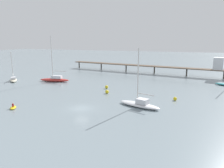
{
  "coord_description": "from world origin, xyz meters",
  "views": [
    {
      "loc": [
        19.49,
        -34.65,
        13.09
      ],
      "look_at": [
        0.0,
        16.8,
        1.5
      ],
      "focal_mm": 34.23,
      "sensor_mm": 36.0,
      "label": 1
    }
  ],
  "objects_px": {
    "pier": "(165,65)",
    "mooring_buoy_mid": "(175,99)",
    "sailboat_cream": "(13,79)",
    "sailboat_white": "(140,103)",
    "dinghy_yellow": "(13,107)",
    "sailboat_red": "(55,79)",
    "mooring_buoy_far": "(107,87)",
    "mooring_buoy_inner": "(107,92)"
  },
  "relations": [
    {
      "from": "dinghy_yellow",
      "to": "mooring_buoy_far",
      "type": "bearing_deg",
      "value": 64.5
    },
    {
      "from": "sailboat_white",
      "to": "dinghy_yellow",
      "type": "xyz_separation_m",
      "value": [
        -22.59,
        -9.67,
        -0.47
      ]
    },
    {
      "from": "dinghy_yellow",
      "to": "mooring_buoy_far",
      "type": "distance_m",
      "value": 24.38
    },
    {
      "from": "sailboat_white",
      "to": "dinghy_yellow",
      "type": "height_order",
      "value": "sailboat_white"
    },
    {
      "from": "sailboat_cream",
      "to": "dinghy_yellow",
      "type": "xyz_separation_m",
      "value": [
        21.3,
        -21.32,
        -0.39
      ]
    },
    {
      "from": "pier",
      "to": "mooring_buoy_mid",
      "type": "xyz_separation_m",
      "value": [
        6.54,
        -34.62,
        -3.22
      ]
    },
    {
      "from": "sailboat_white",
      "to": "dinghy_yellow",
      "type": "bearing_deg",
      "value": -156.82
    },
    {
      "from": "sailboat_red",
      "to": "dinghy_yellow",
      "type": "height_order",
      "value": "sailboat_red"
    },
    {
      "from": "sailboat_red",
      "to": "sailboat_white",
      "type": "bearing_deg",
      "value": -26.66
    },
    {
      "from": "pier",
      "to": "sailboat_white",
      "type": "distance_m",
      "value": 41.8
    },
    {
      "from": "sailboat_cream",
      "to": "sailboat_red",
      "type": "bearing_deg",
      "value": 16.87
    },
    {
      "from": "sailboat_cream",
      "to": "mooring_buoy_far",
      "type": "bearing_deg",
      "value": 1.23
    },
    {
      "from": "sailboat_cream",
      "to": "dinghy_yellow",
      "type": "bearing_deg",
      "value": -45.03
    },
    {
      "from": "mooring_buoy_inner",
      "to": "sailboat_cream",
      "type": "bearing_deg",
      "value": 172.88
    },
    {
      "from": "sailboat_cream",
      "to": "sailboat_white",
      "type": "relative_size",
      "value": 0.8
    },
    {
      "from": "sailboat_red",
      "to": "mooring_buoy_far",
      "type": "distance_m",
      "value": 19.17
    },
    {
      "from": "pier",
      "to": "sailboat_cream",
      "type": "distance_m",
      "value": 52.96
    },
    {
      "from": "dinghy_yellow",
      "to": "mooring_buoy_mid",
      "type": "distance_m",
      "value": 33.27
    },
    {
      "from": "pier",
      "to": "mooring_buoy_mid",
      "type": "bearing_deg",
      "value": -79.31
    },
    {
      "from": "sailboat_cream",
      "to": "sailboat_white",
      "type": "xyz_separation_m",
      "value": [
        43.89,
        -11.65,
        0.08
      ]
    },
    {
      "from": "mooring_buoy_inner",
      "to": "sailboat_white",
      "type": "bearing_deg",
      "value": -36.61
    },
    {
      "from": "mooring_buoy_inner",
      "to": "mooring_buoy_mid",
      "type": "bearing_deg",
      "value": -1.18
    },
    {
      "from": "sailboat_red",
      "to": "dinghy_yellow",
      "type": "bearing_deg",
      "value": -71.6
    },
    {
      "from": "pier",
      "to": "sailboat_red",
      "type": "xyz_separation_m",
      "value": [
        -30.61,
        -26.14,
        -2.72
      ]
    },
    {
      "from": "mooring_buoy_far",
      "to": "dinghy_yellow",
      "type": "bearing_deg",
      "value": -115.5
    },
    {
      "from": "pier",
      "to": "sailboat_white",
      "type": "relative_size",
      "value": 5.34
    },
    {
      "from": "pier",
      "to": "sailboat_red",
      "type": "bearing_deg",
      "value": -139.5
    },
    {
      "from": "sailboat_cream",
      "to": "sailboat_white",
      "type": "bearing_deg",
      "value": -14.86
    },
    {
      "from": "sailboat_red",
      "to": "mooring_buoy_inner",
      "type": "distance_m",
      "value": 22.54
    },
    {
      "from": "sailboat_red",
      "to": "mooring_buoy_far",
      "type": "relative_size",
      "value": 15.69
    },
    {
      "from": "sailboat_cream",
      "to": "mooring_buoy_far",
      "type": "height_order",
      "value": "sailboat_cream"
    },
    {
      "from": "sailboat_cream",
      "to": "sailboat_red",
      "type": "xyz_separation_m",
      "value": [
        12.9,
        3.91,
        0.27
      ]
    },
    {
      "from": "mooring_buoy_mid",
      "to": "mooring_buoy_inner",
      "type": "height_order",
      "value": "mooring_buoy_inner"
    },
    {
      "from": "mooring_buoy_mid",
      "to": "sailboat_cream",
      "type": "bearing_deg",
      "value": 174.78
    },
    {
      "from": "sailboat_cream",
      "to": "mooring_buoy_mid",
      "type": "xyz_separation_m",
      "value": [
        50.05,
        -4.57,
        -0.22
      ]
    },
    {
      "from": "sailboat_white",
      "to": "mooring_buoy_mid",
      "type": "distance_m",
      "value": 9.39
    },
    {
      "from": "mooring_buoy_inner",
      "to": "sailboat_red",
      "type": "bearing_deg",
      "value": 158.81
    },
    {
      "from": "sailboat_white",
      "to": "mooring_buoy_far",
      "type": "xyz_separation_m",
      "value": [
        -12.09,
        12.33,
        -0.25
      ]
    },
    {
      "from": "mooring_buoy_far",
      "to": "mooring_buoy_inner",
      "type": "bearing_deg",
      "value": -66.69
    },
    {
      "from": "sailboat_red",
      "to": "sailboat_cream",
      "type": "bearing_deg",
      "value": -163.13
    },
    {
      "from": "sailboat_white",
      "to": "mooring_buoy_far",
      "type": "bearing_deg",
      "value": 134.44
    },
    {
      "from": "sailboat_white",
      "to": "mooring_buoy_mid",
      "type": "bearing_deg",
      "value": 48.97
    }
  ]
}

